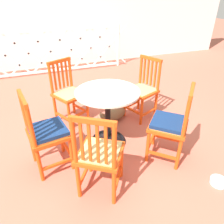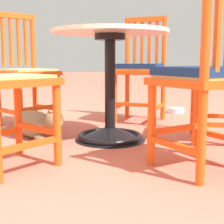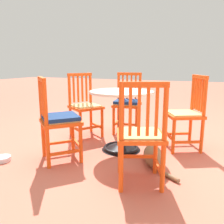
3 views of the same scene
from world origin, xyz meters
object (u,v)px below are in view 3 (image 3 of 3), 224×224
(cafe_table, at_px, (121,127))
(orange_chair_near_fence, at_px, (127,104))
(pet_water_bowl, at_px, (3,159))
(orange_chair_by_planter, at_px, (141,137))
(tabby_cat, at_px, (153,154))
(orange_chair_facing_out, at_px, (85,107))
(orange_chair_tucked_in, at_px, (186,115))
(orange_chair_at_corner, at_px, (58,121))

(cafe_table, distance_m, orange_chair_near_fence, 0.79)
(pet_water_bowl, bearing_deg, orange_chair_by_planter, 94.58)
(cafe_table, xyz_separation_m, tabby_cat, (0.23, 0.45, -0.19))
(tabby_cat, distance_m, pet_water_bowl, 1.64)
(tabby_cat, bearing_deg, orange_chair_facing_out, -116.17)
(orange_chair_tucked_in, height_order, orange_chair_facing_out, same)
(orange_chair_by_planter, xyz_separation_m, tabby_cat, (-0.48, 0.01, -0.34))
(orange_chair_near_fence, bearing_deg, orange_chair_at_corner, -14.09)
(orange_chair_tucked_in, relative_size, orange_chair_facing_out, 1.00)
(pet_water_bowl, bearing_deg, tabby_cat, 111.45)
(orange_chair_facing_out, bearing_deg, orange_chair_at_corner, 11.30)
(orange_chair_tucked_in, xyz_separation_m, tabby_cat, (0.58, -0.26, -0.34))
(tabby_cat, bearing_deg, orange_chair_near_fence, -146.98)
(orange_chair_tucked_in, bearing_deg, orange_chair_by_planter, -14.13)
(orange_chair_tucked_in, bearing_deg, orange_chair_at_corner, -53.64)
(orange_chair_tucked_in, bearing_deg, cafe_table, -63.97)
(orange_chair_tucked_in, bearing_deg, pet_water_bowl, -56.47)
(orange_chair_by_planter, bearing_deg, orange_chair_at_corner, -99.34)
(cafe_table, height_order, tabby_cat, cafe_table)
(orange_chair_facing_out, height_order, orange_chair_by_planter, same)
(cafe_table, height_order, orange_chair_near_fence, orange_chair_near_fence)
(orange_chair_facing_out, bearing_deg, orange_chair_near_fence, 130.02)
(cafe_table, relative_size, pet_water_bowl, 4.47)
(orange_chair_at_corner, distance_m, pet_water_bowl, 0.75)
(orange_chair_by_planter, distance_m, tabby_cat, 0.58)
(orange_chair_facing_out, height_order, orange_chair_at_corner, same)
(cafe_table, height_order, orange_chair_facing_out, orange_chair_facing_out)
(cafe_table, height_order, pet_water_bowl, cafe_table)
(orange_chair_tucked_in, xyz_separation_m, pet_water_bowl, (1.18, -1.78, -0.41))
(tabby_cat, bearing_deg, orange_chair_tucked_in, 156.01)
(cafe_table, bearing_deg, tabby_cat, 62.60)
(orange_chair_at_corner, height_order, tabby_cat, orange_chair_at_corner)
(orange_chair_by_planter, bearing_deg, pet_water_bowl, -85.42)
(orange_chair_tucked_in, distance_m, orange_chair_by_planter, 1.09)
(tabby_cat, relative_size, pet_water_bowl, 3.68)
(orange_chair_tucked_in, distance_m, orange_chair_near_fence, 0.98)
(tabby_cat, bearing_deg, cafe_table, -117.40)
(orange_chair_tucked_in, xyz_separation_m, orange_chair_near_fence, (-0.40, -0.90, 0.01))
(orange_chair_near_fence, height_order, orange_chair_facing_out, same)
(orange_chair_by_planter, bearing_deg, orange_chair_near_fence, -156.61)
(orange_chair_tucked_in, distance_m, pet_water_bowl, 2.18)
(orange_chair_at_corner, bearing_deg, orange_chair_facing_out, -168.70)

